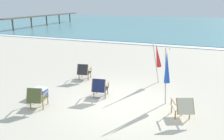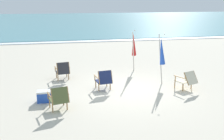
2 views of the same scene
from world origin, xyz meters
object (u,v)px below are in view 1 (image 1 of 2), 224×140
beach_chair_mid_center (183,107)px  umbrella_furled_red (157,56)px  beach_chair_front_left (84,71)px  umbrella_furled_blue (167,68)px  cooler_box (41,92)px  beach_chair_back_right (100,87)px  beach_chair_far_center (37,97)px

beach_chair_mid_center → umbrella_furled_red: bearing=114.1°
beach_chair_front_left → umbrella_furled_blue: umbrella_furled_blue is taller
beach_chair_mid_center → umbrella_furled_blue: 1.55m
umbrella_furled_red → cooler_box: 5.28m
beach_chair_back_right → umbrella_furled_blue: 2.69m
umbrella_furled_red → umbrella_furled_blue: umbrella_furled_blue is taller
beach_chair_back_right → umbrella_furled_blue: size_ratio=0.38×
umbrella_furled_red → cooler_box: size_ratio=4.14×
beach_chair_back_right → beach_chair_far_center: (-1.73, -1.64, 0.00)m
beach_chair_back_right → beach_chair_front_left: size_ratio=1.00×
beach_chair_back_right → cooler_box: beach_chair_back_right is taller
beach_chair_front_left → umbrella_furled_red: size_ratio=0.40×
beach_chair_mid_center → umbrella_furled_blue: size_ratio=0.44×
umbrella_furled_red → umbrella_furled_blue: bearing=-72.1°
beach_chair_back_right → beach_chair_mid_center: bearing=-10.9°
beach_chair_front_left → cooler_box: beach_chair_front_left is taller
beach_chair_back_right → beach_chair_front_left: same height
beach_chair_mid_center → beach_chair_far_center: (-4.90, -1.03, 0.01)m
beach_chair_mid_center → umbrella_furled_red: size_ratio=0.46×
beach_chair_far_center → umbrella_furled_red: (3.57, 4.00, 0.89)m
beach_chair_mid_center → beach_chair_front_left: size_ratio=1.14×
umbrella_furled_blue → beach_chair_front_left: bearing=162.5°
cooler_box → beach_chair_back_right: bearing=19.5°
umbrella_furled_red → umbrella_furled_blue: size_ratio=0.96×
beach_chair_far_center → umbrella_furled_red: 5.44m
beach_chair_mid_center → umbrella_furled_red: umbrella_furled_red is taller
umbrella_furled_blue → cooler_box: size_ratio=4.32×
beach_chair_front_left → cooler_box: (-0.68, -2.46, -0.23)m
beach_chair_front_left → umbrella_furled_red: (3.41, 0.70, 0.89)m
beach_chair_mid_center → cooler_box: (-5.41, -0.18, -0.22)m
beach_chair_back_right → umbrella_furled_red: size_ratio=0.40×
umbrella_furled_blue → umbrella_furled_red: bearing=107.9°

